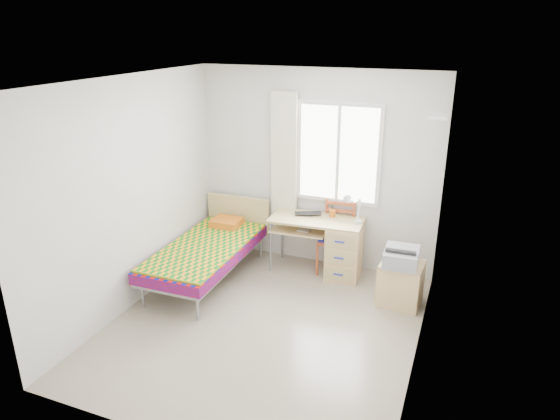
{
  "coord_description": "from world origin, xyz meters",
  "views": [
    {
      "loc": [
        1.88,
        -4.28,
        3.07
      ],
      "look_at": [
        -0.03,
        0.55,
        1.15
      ],
      "focal_mm": 32.0,
      "sensor_mm": 36.0,
      "label": 1
    }
  ],
  "objects_px": {
    "desk": "(339,246)",
    "printer": "(401,256)",
    "chair": "(337,233)",
    "cabinet": "(400,283)",
    "bed": "(209,249)"
  },
  "relations": [
    {
      "from": "desk",
      "to": "cabinet",
      "type": "bearing_deg",
      "value": -29.95
    },
    {
      "from": "cabinet",
      "to": "printer",
      "type": "xyz_separation_m",
      "value": [
        -0.01,
        -0.03,
        0.35
      ]
    },
    {
      "from": "chair",
      "to": "printer",
      "type": "xyz_separation_m",
      "value": [
        0.91,
        -0.58,
        0.08
      ]
    },
    {
      "from": "bed",
      "to": "printer",
      "type": "distance_m",
      "value": 2.39
    },
    {
      "from": "chair",
      "to": "cabinet",
      "type": "xyz_separation_m",
      "value": [
        0.92,
        -0.55,
        -0.27
      ]
    },
    {
      "from": "bed",
      "to": "cabinet",
      "type": "relative_size",
      "value": 3.76
    },
    {
      "from": "printer",
      "to": "bed",
      "type": "bearing_deg",
      "value": -176.67
    },
    {
      "from": "chair",
      "to": "printer",
      "type": "height_order",
      "value": "chair"
    },
    {
      "from": "desk",
      "to": "cabinet",
      "type": "relative_size",
      "value": 2.35
    },
    {
      "from": "desk",
      "to": "printer",
      "type": "xyz_separation_m",
      "value": [
        0.84,
        -0.46,
        0.21
      ]
    },
    {
      "from": "bed",
      "to": "desk",
      "type": "relative_size",
      "value": 1.6
    },
    {
      "from": "bed",
      "to": "printer",
      "type": "height_order",
      "value": "bed"
    },
    {
      "from": "desk",
      "to": "printer",
      "type": "relative_size",
      "value": 2.71
    },
    {
      "from": "desk",
      "to": "printer",
      "type": "bearing_deg",
      "value": -31.89
    },
    {
      "from": "chair",
      "to": "cabinet",
      "type": "relative_size",
      "value": 1.83
    }
  ]
}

